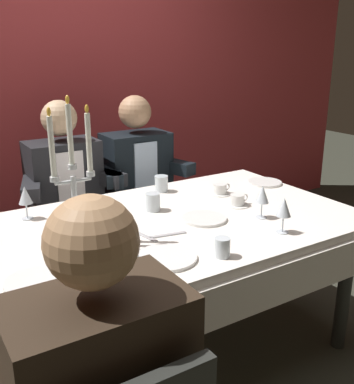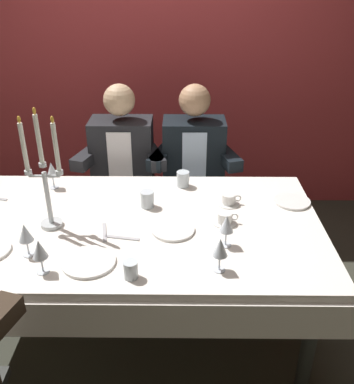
% 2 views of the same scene
% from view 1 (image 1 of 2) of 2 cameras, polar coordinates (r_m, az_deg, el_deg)
% --- Properties ---
extents(ground_plane, '(12.00, 12.00, 0.00)m').
position_cam_1_polar(ground_plane, '(2.53, -1.63, -19.59)').
color(ground_plane, '#35362C').
extents(back_wall, '(6.00, 0.12, 2.70)m').
position_cam_1_polar(back_wall, '(3.55, -15.96, 14.13)').
color(back_wall, '#C63D40').
rests_on(back_wall, ground_plane).
extents(dining_table, '(1.94, 1.14, 0.74)m').
position_cam_1_polar(dining_table, '(2.21, -1.78, -6.68)').
color(dining_table, white).
rests_on(dining_table, ground_plane).
extents(candelabra, '(0.19, 0.11, 0.62)m').
position_cam_1_polar(candelabra, '(1.88, -12.79, 0.70)').
color(candelabra, silver).
rests_on(candelabra, dining_table).
extents(dinner_plate_0, '(0.20, 0.20, 0.01)m').
position_cam_1_polar(dinner_plate_0, '(2.81, 10.89, 1.18)').
color(dinner_plate_0, white).
rests_on(dinner_plate_0, dining_table).
extents(dinner_plate_1, '(0.22, 0.22, 0.01)m').
position_cam_1_polar(dinner_plate_1, '(2.20, 3.40, -3.32)').
color(dinner_plate_1, white).
rests_on(dinner_plate_1, dining_table).
extents(dinner_plate_2, '(0.22, 0.22, 0.01)m').
position_cam_1_polar(dinner_plate_2, '(1.71, -17.30, -10.63)').
color(dinner_plate_2, white).
rests_on(dinner_plate_2, dining_table).
extents(dinner_plate_3, '(0.24, 0.24, 0.01)m').
position_cam_1_polar(dinner_plate_3, '(1.80, -1.35, -8.19)').
color(dinner_plate_3, white).
rests_on(dinner_plate_3, dining_table).
extents(wine_glass_0, '(0.07, 0.07, 0.16)m').
position_cam_1_polar(wine_glass_0, '(1.70, -10.80, -6.27)').
color(wine_glass_0, silver).
rests_on(wine_glass_0, dining_table).
extents(wine_glass_1, '(0.07, 0.07, 0.16)m').
position_cam_1_polar(wine_glass_1, '(2.22, 10.61, -0.41)').
color(wine_glass_1, silver).
rests_on(wine_glass_1, dining_table).
extents(wine_glass_2, '(0.07, 0.07, 0.16)m').
position_cam_1_polar(wine_glass_2, '(1.63, -5.86, -7.11)').
color(wine_glass_2, silver).
rests_on(wine_glass_2, dining_table).
extents(wine_glass_3, '(0.07, 0.07, 0.16)m').
position_cam_1_polar(wine_glass_3, '(2.06, 13.21, -2.00)').
color(wine_glass_3, silver).
rests_on(wine_glass_3, dining_table).
extents(wine_glass_4, '(0.07, 0.07, 0.16)m').
position_cam_1_polar(wine_glass_4, '(2.29, -18.44, -0.51)').
color(wine_glass_4, silver).
rests_on(wine_glass_4, dining_table).
extents(water_tumbler_0, '(0.06, 0.06, 0.08)m').
position_cam_1_polar(water_tumbler_0, '(1.82, 5.68, -6.91)').
color(water_tumbler_0, silver).
rests_on(water_tumbler_0, dining_table).
extents(water_tumbler_1, '(0.07, 0.07, 0.09)m').
position_cam_1_polar(water_tumbler_1, '(2.30, -3.04, -1.24)').
color(water_tumbler_1, silver).
rests_on(water_tumbler_1, dining_table).
extents(water_tumbler_2, '(0.08, 0.08, 0.09)m').
position_cam_1_polar(water_tumbler_2, '(2.60, -1.98, 1.04)').
color(water_tumbler_2, silver).
rests_on(water_tumbler_2, dining_table).
extents(coffee_cup_0, '(0.13, 0.12, 0.06)m').
position_cam_1_polar(coffee_cup_0, '(2.57, 5.39, 0.29)').
color(coffee_cup_0, white).
rests_on(coffee_cup_0, dining_table).
extents(coffee_cup_1, '(0.13, 0.12, 0.06)m').
position_cam_1_polar(coffee_cup_1, '(2.40, 7.49, -1.05)').
color(coffee_cup_1, white).
rests_on(coffee_cup_1, dining_table).
extents(fork_0, '(0.17, 0.05, 0.01)m').
position_cam_1_polar(fork_0, '(2.02, -1.14, -5.37)').
color(fork_0, '#B7B7BC').
rests_on(fork_0, dining_table).
extents(fork_1, '(0.05, 0.17, 0.01)m').
position_cam_1_polar(fork_1, '(2.01, -4.17, -5.47)').
color(fork_1, '#B7B7BC').
rests_on(fork_1, dining_table).
extents(seated_diner_1, '(0.63, 0.48, 1.24)m').
position_cam_1_polar(seated_diner_1, '(2.87, -13.95, 1.04)').
color(seated_diner_1, '#272825').
rests_on(seated_diner_1, ground_plane).
extents(seated_diner_2, '(0.63, 0.48, 1.24)m').
position_cam_1_polar(seated_diner_2, '(3.05, -5.12, 2.49)').
color(seated_diner_2, '#272825').
rests_on(seated_diner_2, ground_plane).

